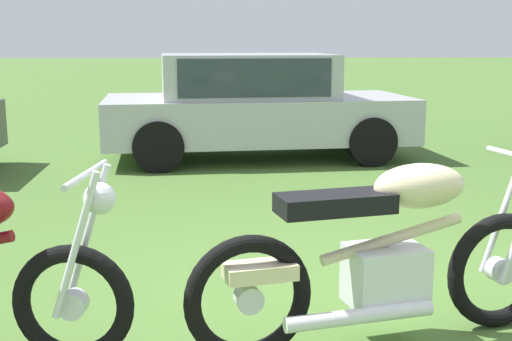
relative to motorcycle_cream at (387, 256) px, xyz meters
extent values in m
plane|color=#476B2D|center=(-0.08, 0.10, -0.49)|extent=(120.00, 120.00, 0.00)
torus|color=black|center=(-1.63, -0.12, -0.18)|extent=(0.63, 0.17, 0.62)
cylinder|color=silver|center=(-1.63, -0.12, -0.18)|extent=(0.15, 0.12, 0.14)
cylinder|color=silver|center=(-1.56, -0.04, 0.16)|extent=(0.27, 0.07, 0.74)
cylinder|color=silver|center=(-1.58, -0.22, 0.16)|extent=(0.27, 0.07, 0.74)
cylinder|color=silver|center=(-1.53, -0.13, 0.49)|extent=(0.11, 0.64, 0.03)
sphere|color=silver|center=(-1.47, -0.14, 0.37)|extent=(0.18, 0.18, 0.16)
torus|color=black|center=(0.70, 0.16, -0.16)|extent=(0.67, 0.23, 0.67)
torus|color=black|center=(-0.75, -0.16, -0.16)|extent=(0.67, 0.23, 0.67)
cylinder|color=silver|center=(0.70, 0.16, -0.16)|extent=(0.16, 0.13, 0.14)
cylinder|color=silver|center=(-0.75, -0.16, -0.16)|extent=(0.16, 0.13, 0.14)
cylinder|color=silver|center=(0.74, 0.26, 0.17)|extent=(0.27, 0.09, 0.72)
cube|color=silver|center=(-0.01, 0.00, -0.11)|extent=(0.46, 0.38, 0.32)
cylinder|color=beige|center=(0.02, 0.01, 0.09)|extent=(0.80, 0.23, 0.23)
ellipsoid|color=beige|center=(0.17, 0.04, 0.37)|extent=(0.56, 0.37, 0.24)
cube|color=black|center=(-0.30, -0.06, 0.31)|extent=(0.64, 0.36, 0.10)
cube|color=beige|center=(-0.69, -0.15, -0.02)|extent=(0.39, 0.25, 0.08)
cylinder|color=silver|center=(-0.19, -0.20, -0.25)|extent=(0.80, 0.25, 0.08)
cube|color=#B2B5BA|center=(-0.28, 5.87, 0.06)|extent=(4.28, 2.16, 0.60)
cube|color=#B2B5BA|center=(-0.43, 5.86, 0.64)|extent=(2.41, 1.82, 0.60)
cube|color=#2D3842|center=(-0.43, 5.86, 0.66)|extent=(2.07, 1.83, 0.48)
cylinder|color=black|center=(1.02, 6.83, -0.17)|extent=(0.66, 0.27, 0.64)
cylinder|color=black|center=(1.16, 5.13, -0.17)|extent=(0.66, 0.27, 0.64)
cylinder|color=black|center=(-1.71, 6.61, -0.17)|extent=(0.66, 0.27, 0.64)
cylinder|color=black|center=(-1.58, 4.91, -0.17)|extent=(0.66, 0.27, 0.64)
camera|label=1|loc=(-0.93, -3.33, 1.12)|focal=46.82mm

